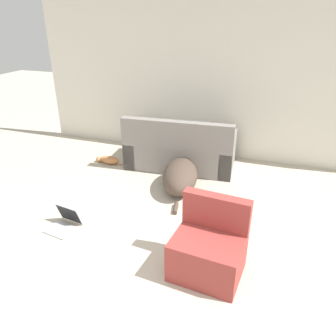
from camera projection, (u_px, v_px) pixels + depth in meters
The scene contains 7 objects.
ground_plane at pixel (126, 295), 3.02m from camera, with size 20.00×20.00×0.00m, color #BCB29E.
wall_back at pixel (215, 83), 5.48m from camera, with size 6.44×0.06×2.54m.
couch at pixel (181, 150), 5.41m from camera, with size 1.81×1.02×0.88m.
dog at pixel (180, 175), 4.78m from camera, with size 0.68×1.39×0.41m.
cat at pixel (108, 160), 5.60m from camera, with size 0.52×0.17×0.13m.
laptop_open at pixel (66, 221), 3.94m from camera, with size 0.38×0.39×0.26m.
side_chair at pixel (209, 249), 3.18m from camera, with size 0.71×0.61×0.77m.
Camera 1 is at (1.10, -1.96, 2.36)m, focal length 35.00 mm.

